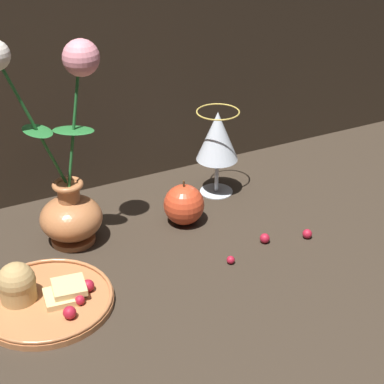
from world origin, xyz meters
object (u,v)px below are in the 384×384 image
vase (67,183)px  apple_beside_vase (184,205)px  plate_with_pastries (40,295)px  wine_glass (217,139)px

vase → apple_beside_vase: vase is taller
vase → plate_with_pastries: size_ratio=1.79×
plate_with_pastries → wine_glass: wine_glass is taller
vase → wine_glass: size_ratio=2.12×
plate_with_pastries → apple_beside_vase: (0.30, 0.12, 0.02)m
vase → apple_beside_vase: 0.22m
vase → wine_glass: vase is taller
plate_with_pastries → apple_beside_vase: apple_beside_vase is taller
vase → plate_with_pastries: vase is taller
wine_glass → plate_with_pastries: bearing=-155.3°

